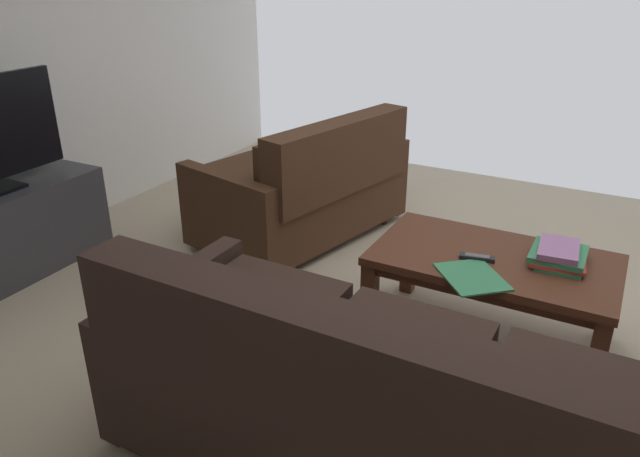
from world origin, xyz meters
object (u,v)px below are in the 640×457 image
object	(u,v)px
sofa_main	(377,406)
tv_remote	(477,257)
loose_magazine	(472,277)
coffee_table	(493,269)
tv_stand	(2,235)
loveseat_near	(307,186)
book_stack	(559,255)

from	to	relation	value
sofa_main	tv_remote	bearing A→B (deg)	-92.69
tv_remote	loose_magazine	distance (m)	0.18
coffee_table	tv_remote	xyz separation A→B (m)	(0.07, 0.07, 0.08)
sofa_main	tv_remote	distance (m)	1.05
tv_stand	tv_remote	size ratio (longest dim) A/B	7.51
tv_stand	tv_remote	distance (m)	2.68
loveseat_near	book_stack	distance (m)	1.76
coffee_table	tv_stand	world-z (taller)	tv_stand
tv_stand	book_stack	bearing A→B (deg)	-165.66
coffee_table	book_stack	world-z (taller)	book_stack
sofa_main	tv_remote	size ratio (longest dim) A/B	12.16
book_stack	tv_remote	distance (m)	0.36
tv_stand	book_stack	world-z (taller)	book_stack
loveseat_near	book_stack	bearing A→B (deg)	160.47
sofa_main	loveseat_near	world-z (taller)	sofa_main
book_stack	tv_remote	size ratio (longest dim) A/B	1.78
coffee_table	loose_magazine	bearing A→B (deg)	81.41
loveseat_near	book_stack	size ratio (longest dim) A/B	5.20
loveseat_near	book_stack	world-z (taller)	loveseat_near
sofa_main	tv_stand	world-z (taller)	sofa_main
coffee_table	book_stack	xyz separation A→B (m)	(-0.27, -0.06, 0.11)
loveseat_near	tv_remote	distance (m)	1.51
loveseat_near	tv_stand	world-z (taller)	loveseat_near
tv_stand	loose_magazine	bearing A→B (deg)	-170.65
sofa_main	tv_stand	size ratio (longest dim) A/B	1.62
tv_remote	sofa_main	bearing A→B (deg)	87.31
tv_stand	tv_remote	bearing A→B (deg)	-166.71
sofa_main	loveseat_near	size ratio (longest dim) A/B	1.32
sofa_main	book_stack	bearing A→B (deg)	-108.12
tv_stand	coffee_table	bearing A→B (deg)	-165.57
sofa_main	loveseat_near	distance (m)	2.17
tv_remote	loose_magazine	xyz separation A→B (m)	(-0.03, 0.18, -0.01)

